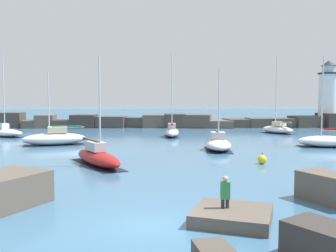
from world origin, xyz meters
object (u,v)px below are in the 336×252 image
at_px(sailboat_moored_0, 218,144).
at_px(sailboat_moored_5, 278,129).
at_px(sailboat_moored_6, 172,131).
at_px(sailboat_moored_3, 2,132).
at_px(sailboat_moored_1, 55,138).
at_px(person_on_rocks, 225,195).
at_px(lighthouse, 328,99).
at_px(sailboat_moored_2, 325,141).
at_px(sailboat_moored_4, 97,157).
at_px(mooring_buoy_orange_near, 262,159).

bearing_deg(sailboat_moored_0, sailboat_moored_5, 57.39).
bearing_deg(sailboat_moored_6, sailboat_moored_3, 179.84).
xyz_separation_m(sailboat_moored_1, sailboat_moored_6, (12.40, 8.69, -0.05)).
bearing_deg(person_on_rocks, sailboat_moored_6, 91.89).
xyz_separation_m(lighthouse, sailboat_moored_3, (-48.65, -16.09, -4.14)).
bearing_deg(sailboat_moored_0, sailboat_moored_2, 11.10).
bearing_deg(sailboat_moored_4, sailboat_moored_5, 49.91).
distance_m(lighthouse, sailboat_moored_4, 49.63).
bearing_deg(sailboat_moored_4, sailboat_moored_6, 73.80).
height_order(sailboat_moored_0, sailboat_moored_3, sailboat_moored_3).
relative_size(sailboat_moored_2, sailboat_moored_5, 0.83).
relative_size(sailboat_moored_3, sailboat_moored_5, 0.95).
distance_m(sailboat_moored_0, sailboat_moored_2, 11.25).
relative_size(sailboat_moored_1, sailboat_moored_6, 0.70).
bearing_deg(person_on_rocks, sailboat_moored_4, 119.35).
bearing_deg(sailboat_moored_2, mooring_buoy_orange_near, -132.87).
bearing_deg(sailboat_moored_5, sailboat_moored_0, -122.61).
height_order(sailboat_moored_2, sailboat_moored_4, sailboat_moored_2).
distance_m(lighthouse, sailboat_moored_2, 29.84).
relative_size(sailboat_moored_5, mooring_buoy_orange_near, 12.70).
height_order(sailboat_moored_4, sailboat_moored_5, sailboat_moored_5).
bearing_deg(sailboat_moored_3, sailboat_moored_1, -43.83).
distance_m(sailboat_moored_0, sailboat_moored_6, 13.51).
height_order(sailboat_moored_5, mooring_buoy_orange_near, sailboat_moored_5).
xyz_separation_m(sailboat_moored_0, sailboat_moored_5, (10.94, 17.10, 0.03)).
height_order(sailboat_moored_0, sailboat_moored_1, sailboat_moored_0).
bearing_deg(lighthouse, person_on_rocks, -117.84).
relative_size(sailboat_moored_0, person_on_rocks, 4.25).
bearing_deg(lighthouse, sailboat_moored_1, -147.87).
height_order(sailboat_moored_1, sailboat_moored_5, sailboat_moored_5).
xyz_separation_m(lighthouse, sailboat_moored_2, (-12.18, -26.92, -4.18)).
bearing_deg(person_on_rocks, sailboat_moored_5, 69.77).
xyz_separation_m(sailboat_moored_4, person_on_rocks, (7.07, -12.58, 0.39)).
xyz_separation_m(sailboat_moored_5, person_on_rocks, (-13.76, -37.32, 0.35)).
height_order(sailboat_moored_6, mooring_buoy_orange_near, sailboat_moored_6).
height_order(sailboat_moored_1, sailboat_moored_2, sailboat_moored_2).
bearing_deg(sailboat_moored_0, sailboat_moored_4, -142.28).
distance_m(sailboat_moored_1, sailboat_moored_3, 12.63).
bearing_deg(mooring_buoy_orange_near, sailboat_moored_4, -179.09).
bearing_deg(mooring_buoy_orange_near, sailboat_moored_0, 105.78).
bearing_deg(sailboat_moored_3, sailboat_moored_2, -16.54).
xyz_separation_m(sailboat_moored_3, person_on_rocks, (22.61, -33.22, 0.35)).
relative_size(sailboat_moored_0, mooring_buoy_orange_near, 8.81).
bearing_deg(mooring_buoy_orange_near, sailboat_moored_3, 143.39).
bearing_deg(sailboat_moored_3, sailboat_moored_6, -0.16).
height_order(lighthouse, sailboat_moored_3, lighthouse).
xyz_separation_m(sailboat_moored_2, mooring_buoy_orange_near, (-8.93, -9.62, -0.27)).
bearing_deg(person_on_rocks, sailboat_moored_0, 82.07).
bearing_deg(sailboat_moored_3, lighthouse, 18.30).
height_order(sailboat_moored_2, mooring_buoy_orange_near, sailboat_moored_2).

